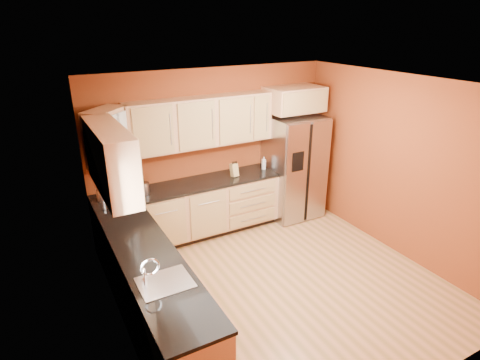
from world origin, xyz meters
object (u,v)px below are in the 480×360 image
object	(u,v)px
canister_left	(101,194)
refrigerator	(293,167)
knife_block	(234,170)
wine_bottle_a	(142,184)
soap_dispenser	(264,163)

from	to	relation	value
canister_left	refrigerator	bearing A→B (deg)	-1.81
knife_block	wine_bottle_a	bearing A→B (deg)	172.71
knife_block	soap_dispenser	world-z (taller)	soap_dispenser
wine_bottle_a	soap_dispenser	world-z (taller)	wine_bottle_a
refrigerator	canister_left	size ratio (longest dim) A/B	9.58
wine_bottle_a	canister_left	bearing A→B (deg)	169.62
canister_left	knife_block	bearing A→B (deg)	-1.60
soap_dispenser	wine_bottle_a	bearing A→B (deg)	-177.53
knife_block	soap_dispenser	size ratio (longest dim) A/B	0.98
canister_left	knife_block	world-z (taller)	knife_block
wine_bottle_a	knife_block	bearing A→B (deg)	1.67
wine_bottle_a	soap_dispenser	xyz separation A→B (m)	(2.10, 0.09, -0.07)
refrigerator	canister_left	distance (m)	3.20
refrigerator	soap_dispenser	world-z (taller)	refrigerator
refrigerator	soap_dispenser	size ratio (longest dim) A/B	8.36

